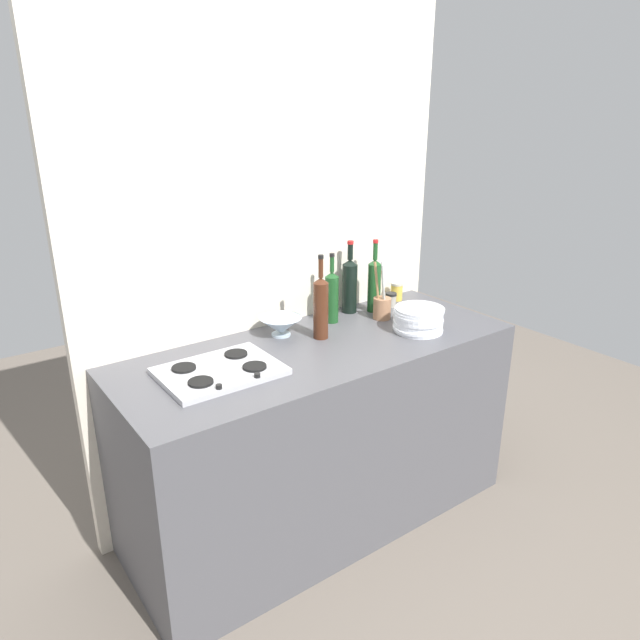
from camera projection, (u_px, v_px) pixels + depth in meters
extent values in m
plane|color=#6B6056|center=(320.00, 514.00, 2.86)|extent=(6.00, 6.00, 0.00)
cube|color=#4C4C51|center=(320.00, 435.00, 2.70)|extent=(1.80, 0.70, 0.90)
cube|color=beige|center=(272.00, 256.00, 2.72)|extent=(1.90, 0.06, 2.45)
cube|color=#B2B2B7|center=(220.00, 371.00, 2.27)|extent=(0.46, 0.34, 0.02)
cylinder|color=black|center=(201.00, 382.00, 2.14)|extent=(0.09, 0.09, 0.01)
cylinder|color=black|center=(255.00, 367.00, 2.27)|extent=(0.09, 0.09, 0.01)
cylinder|color=black|center=(184.00, 368.00, 2.26)|extent=(0.09, 0.09, 0.01)
cylinder|color=black|center=(236.00, 354.00, 2.39)|extent=(0.09, 0.09, 0.01)
cylinder|color=black|center=(219.00, 387.00, 2.10)|extent=(0.02, 0.02, 0.02)
cylinder|color=black|center=(257.00, 375.00, 2.19)|extent=(0.02, 0.02, 0.02)
cylinder|color=white|center=(418.00, 329.00, 2.71)|extent=(0.23, 0.23, 0.01)
cylinder|color=white|center=(417.00, 327.00, 2.70)|extent=(0.23, 0.23, 0.01)
cylinder|color=white|center=(418.00, 324.00, 2.70)|extent=(0.23, 0.23, 0.01)
cylinder|color=white|center=(418.00, 322.00, 2.70)|extent=(0.23, 0.23, 0.01)
cylinder|color=white|center=(419.00, 319.00, 2.69)|extent=(0.23, 0.23, 0.01)
cylinder|color=white|center=(418.00, 317.00, 2.69)|extent=(0.23, 0.23, 0.01)
cylinder|color=white|center=(418.00, 314.00, 2.68)|extent=(0.23, 0.23, 0.01)
cylinder|color=white|center=(419.00, 312.00, 2.68)|extent=(0.23, 0.23, 0.01)
cylinder|color=white|center=(420.00, 309.00, 2.67)|extent=(0.23, 0.23, 0.01)
cylinder|color=#472314|center=(321.00, 311.00, 2.59)|extent=(0.07, 0.07, 0.26)
cone|color=#472314|center=(321.00, 280.00, 2.54)|extent=(0.07, 0.07, 0.02)
cylinder|color=#472314|center=(321.00, 268.00, 2.52)|extent=(0.02, 0.02, 0.09)
cylinder|color=black|center=(321.00, 257.00, 2.50)|extent=(0.02, 0.02, 0.02)
cylinder|color=#19471E|center=(374.00, 288.00, 2.93)|extent=(0.07, 0.07, 0.25)
cone|color=#19471E|center=(375.00, 262.00, 2.88)|extent=(0.07, 0.07, 0.02)
cylinder|color=#19471E|center=(375.00, 251.00, 2.87)|extent=(0.02, 0.02, 0.08)
cylinder|color=#B21E1E|center=(376.00, 241.00, 2.85)|extent=(0.03, 0.03, 0.02)
cylinder|color=#19471E|center=(332.00, 300.00, 2.79)|extent=(0.07, 0.07, 0.23)
cone|color=#19471E|center=(332.00, 275.00, 2.74)|extent=(0.07, 0.07, 0.02)
cylinder|color=#19471E|center=(332.00, 264.00, 2.73)|extent=(0.02, 0.02, 0.07)
cylinder|color=black|center=(332.00, 255.00, 2.71)|extent=(0.02, 0.02, 0.02)
cylinder|color=black|center=(350.00, 289.00, 2.92)|extent=(0.08, 0.08, 0.25)
cone|color=black|center=(350.00, 262.00, 2.87)|extent=(0.08, 0.08, 0.03)
cylinder|color=black|center=(350.00, 252.00, 2.85)|extent=(0.03, 0.03, 0.08)
cylinder|color=#B21E1E|center=(350.00, 242.00, 2.84)|extent=(0.03, 0.03, 0.02)
cylinder|color=silver|center=(281.00, 334.00, 2.65)|extent=(0.09, 0.09, 0.01)
cone|color=silver|center=(281.00, 325.00, 2.64)|extent=(0.19, 0.19, 0.08)
cylinder|color=#996B4C|center=(382.00, 308.00, 2.85)|extent=(0.09, 0.09, 0.11)
cylinder|color=#997247|center=(383.00, 290.00, 2.81)|extent=(0.04, 0.02, 0.21)
cylinder|color=#B7B7B2|center=(383.00, 288.00, 2.80)|extent=(0.04, 0.02, 0.24)
cylinder|color=#B7B7B2|center=(384.00, 287.00, 2.79)|extent=(0.02, 0.03, 0.25)
cylinder|color=#997247|center=(377.00, 287.00, 2.82)|extent=(0.02, 0.05, 0.24)
cylinder|color=#9E998C|center=(391.00, 301.00, 3.03)|extent=(0.05, 0.05, 0.06)
cylinder|color=black|center=(391.00, 294.00, 3.01)|extent=(0.06, 0.06, 0.01)
cylinder|color=gold|center=(396.00, 292.00, 3.13)|extent=(0.06, 0.06, 0.08)
cylinder|color=beige|center=(397.00, 284.00, 3.11)|extent=(0.07, 0.07, 0.01)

